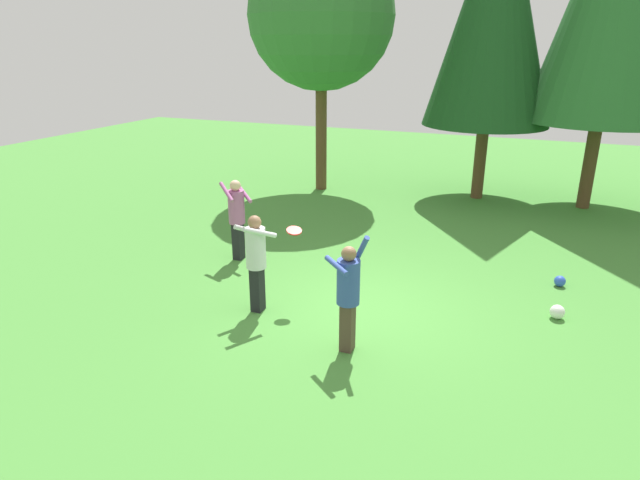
{
  "coord_description": "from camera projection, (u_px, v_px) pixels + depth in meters",
  "views": [
    {
      "loc": [
        2.54,
        -8.08,
        4.38
      ],
      "look_at": [
        -0.94,
        0.36,
        1.05
      ],
      "focal_mm": 30.42,
      "sensor_mm": 36.0,
      "label": 1
    }
  ],
  "objects": [
    {
      "name": "person_thrower",
      "position": [
        348.0,
        290.0,
        7.88
      ],
      "size": [
        0.68,
        0.68,
        1.84
      ],
      "rotation": [
        0.0,
        0.0,
        2.44
      ],
      "color": "#4C382D",
      "rests_on": "ground_plane"
    },
    {
      "name": "ground_plane",
      "position": [
        362.0,
        310.0,
        9.42
      ],
      "size": [
        40.0,
        40.0,
        0.0
      ],
      "primitive_type": "plane",
      "color": "#478C38"
    },
    {
      "name": "ball_white",
      "position": [
        557.0,
        312.0,
        9.1
      ],
      "size": [
        0.24,
        0.24,
        0.24
      ],
      "primitive_type": "sphere",
      "color": "white",
      "rests_on": "ground_plane"
    },
    {
      "name": "person_catcher",
      "position": [
        237.0,
        213.0,
        11.32
      ],
      "size": [
        0.75,
        0.73,
        1.73
      ],
      "rotation": [
        0.0,
        0.0,
        -0.61
      ],
      "color": "black",
      "rests_on": "ground_plane"
    },
    {
      "name": "ball_blue",
      "position": [
        560.0,
        281.0,
        10.32
      ],
      "size": [
        0.21,
        0.21,
        0.21
      ],
      "primitive_type": "sphere",
      "color": "blue",
      "rests_on": "ground_plane"
    },
    {
      "name": "tree_left",
      "position": [
        321.0,
        16.0,
        15.54
      ],
      "size": [
        4.24,
        4.24,
        7.25
      ],
      "color": "brown",
      "rests_on": "ground_plane"
    },
    {
      "name": "tree_center",
      "position": [
        496.0,
        7.0,
        14.5
      ],
      "size": [
        3.53,
        3.53,
        8.43
      ],
      "color": "brown",
      "rests_on": "ground_plane"
    },
    {
      "name": "frisbee",
      "position": [
        294.0,
        231.0,
        9.32
      ],
      "size": [
        0.38,
        0.38,
        0.1
      ],
      "color": "red"
    },
    {
      "name": "person_bystander",
      "position": [
        256.0,
        255.0,
        9.08
      ],
      "size": [
        0.73,
        0.75,
        1.72
      ],
      "rotation": [
        0.0,
        0.0,
        0.92
      ],
      "color": "black",
      "rests_on": "ground_plane"
    }
  ]
}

